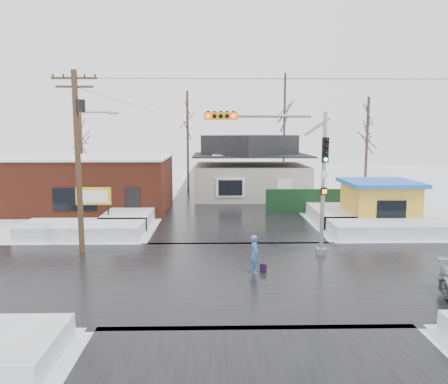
{
  "coord_description": "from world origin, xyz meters",
  "views": [
    {
      "loc": [
        -1.29,
        -18.02,
        6.12
      ],
      "look_at": [
        -0.82,
        4.08,
        3.0
      ],
      "focal_mm": 35.0,
      "sensor_mm": 36.0,
      "label": 1
    }
  ],
  "objects_px": {
    "traffic_signal": "(292,164)",
    "kiosk": "(379,202)",
    "marquee_sign": "(93,197)",
    "utility_pole": "(79,151)",
    "pedestrian": "(255,254)"
  },
  "relations": [
    {
      "from": "traffic_signal",
      "to": "kiosk",
      "type": "relative_size",
      "value": 1.52
    },
    {
      "from": "traffic_signal",
      "to": "marquee_sign",
      "type": "height_order",
      "value": "traffic_signal"
    },
    {
      "from": "utility_pole",
      "to": "pedestrian",
      "type": "relative_size",
      "value": 5.43
    },
    {
      "from": "marquee_sign",
      "to": "kiosk",
      "type": "distance_m",
      "value": 18.51
    },
    {
      "from": "kiosk",
      "to": "pedestrian",
      "type": "xyz_separation_m",
      "value": [
        -9.08,
        -9.78,
        -0.64
      ]
    },
    {
      "from": "utility_pole",
      "to": "kiosk",
      "type": "bearing_deg",
      "value": 20.44
    },
    {
      "from": "marquee_sign",
      "to": "traffic_signal",
      "type": "bearing_deg",
      "value": -29.72
    },
    {
      "from": "utility_pole",
      "to": "marquee_sign",
      "type": "distance_m",
      "value": 6.87
    },
    {
      "from": "utility_pole",
      "to": "kiosk",
      "type": "height_order",
      "value": "utility_pole"
    },
    {
      "from": "traffic_signal",
      "to": "utility_pole",
      "type": "relative_size",
      "value": 0.78
    },
    {
      "from": "pedestrian",
      "to": "traffic_signal",
      "type": "bearing_deg",
      "value": -41.64
    },
    {
      "from": "traffic_signal",
      "to": "pedestrian",
      "type": "height_order",
      "value": "traffic_signal"
    },
    {
      "from": "utility_pole",
      "to": "traffic_signal",
      "type": "bearing_deg",
      "value": -2.95
    },
    {
      "from": "traffic_signal",
      "to": "marquee_sign",
      "type": "xyz_separation_m",
      "value": [
        -11.43,
        6.53,
        -2.62
      ]
    },
    {
      "from": "traffic_signal",
      "to": "marquee_sign",
      "type": "relative_size",
      "value": 2.75
    }
  ]
}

